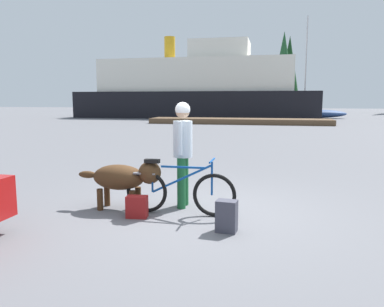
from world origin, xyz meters
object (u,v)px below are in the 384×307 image
object	(u,v)px
bicycle	(179,191)
ferry_boat	(198,90)
handbag_pannier	(137,207)
sailboat_moored	(304,113)
backpack	(227,216)
dog	(124,177)
person_cyclist	(183,144)

from	to	relation	value
bicycle	ferry_boat	distance (m)	33.88
bicycle	ferry_boat	world-z (taller)	ferry_boat
handbag_pannier	sailboat_moored	world-z (taller)	sailboat_moored
bicycle	backpack	xyz separation A→B (m)	(0.84, -0.64, -0.15)
dog	handbag_pannier	xyz separation A→B (m)	(0.36, -0.39, -0.37)
handbag_pannier	ferry_boat	xyz separation A→B (m)	(-5.85, 33.47, 2.67)
bicycle	person_cyclist	distance (m)	0.83
dog	sailboat_moored	xyz separation A→B (m)	(5.10, 33.56, -0.03)
backpack	sailboat_moored	bearing A→B (deg)	84.48
person_cyclist	sailboat_moored	xyz separation A→B (m)	(4.19, 33.20, -0.57)
bicycle	sailboat_moored	distance (m)	33.90
dog	ferry_boat	size ratio (longest dim) A/B	0.06
dog	person_cyclist	bearing A→B (deg)	21.73
person_cyclist	dog	bearing A→B (deg)	-158.27
bicycle	handbag_pannier	xyz separation A→B (m)	(-0.59, -0.30, -0.20)
backpack	handbag_pannier	bearing A→B (deg)	166.70
handbag_pannier	ferry_boat	world-z (taller)	ferry_boat
bicycle	sailboat_moored	xyz separation A→B (m)	(4.15, 33.65, 0.13)
dog	backpack	size ratio (longest dim) A/B	3.27
dog	handbag_pannier	bearing A→B (deg)	-47.33
handbag_pannier	ferry_boat	distance (m)	34.08
handbag_pannier	sailboat_moored	distance (m)	34.28
backpack	ferry_boat	bearing A→B (deg)	102.15
person_cyclist	ferry_boat	xyz separation A→B (m)	(-6.40, 32.72, 1.77)
backpack	ferry_boat	world-z (taller)	ferry_boat
backpack	handbag_pannier	xyz separation A→B (m)	(-1.43, 0.34, -0.05)
person_cyclist	ferry_boat	bearing A→B (deg)	101.06
backpack	sailboat_moored	xyz separation A→B (m)	(3.31, 34.29, 0.29)
handbag_pannier	person_cyclist	bearing A→B (deg)	53.96
bicycle	backpack	world-z (taller)	bicycle
bicycle	person_cyclist	size ratio (longest dim) A/B	1.01
sailboat_moored	dog	bearing A→B (deg)	-98.64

